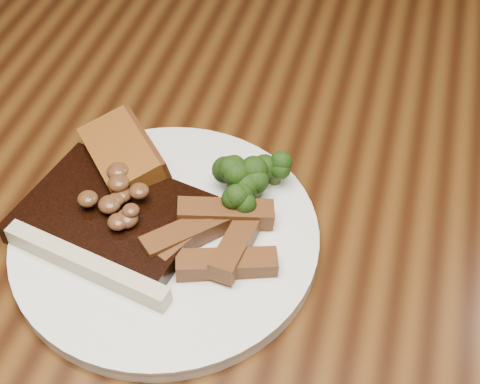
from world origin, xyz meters
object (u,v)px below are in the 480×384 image
object	(u,v)px
plate	(166,238)
garlic_bread	(123,167)
steak	(111,219)
dining_table	(232,254)
potato_wedges	(233,253)
chair_far	(392,79)

from	to	relation	value
plate	garlic_bread	xyz separation A→B (m)	(-0.07, 0.06, 0.02)
steak	dining_table	bearing A→B (deg)	50.22
dining_table	potato_wedges	xyz separation A→B (m)	(0.03, -0.08, 0.12)
plate	steak	size ratio (longest dim) A/B	1.78
plate	steak	xyz separation A→B (m)	(-0.05, -0.01, 0.02)
plate	potato_wedges	bearing A→B (deg)	-10.61
garlic_bread	potato_wedges	world-z (taller)	potato_wedges
dining_table	chair_far	size ratio (longest dim) A/B	1.93
dining_table	potato_wedges	distance (m)	0.15
dining_table	chair_far	distance (m)	0.68
dining_table	chair_far	xyz separation A→B (m)	(0.14, 0.63, -0.21)
garlic_bread	potato_wedges	size ratio (longest dim) A/B	0.84
chair_far	potato_wedges	distance (m)	0.79
chair_far	garlic_bread	xyz separation A→B (m)	(-0.25, -0.64, 0.32)
steak	garlic_bread	size ratio (longest dim) A/B	1.67
chair_far	plate	distance (m)	0.79
garlic_bread	steak	bearing A→B (deg)	-30.15
garlic_bread	potato_wedges	xyz separation A→B (m)	(0.14, -0.08, 0.00)
chair_far	steak	world-z (taller)	chair_far
chair_far	steak	bearing A→B (deg)	47.46
chair_far	plate	xyz separation A→B (m)	(-0.18, -0.70, 0.30)
potato_wedges	plate	bearing A→B (deg)	169.39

